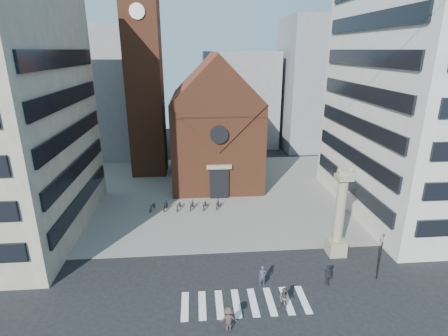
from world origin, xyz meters
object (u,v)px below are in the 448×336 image
Objects in this scene: traffic_light at (380,255)px; scooter_0 at (152,206)px; lion_column at (339,221)px; pedestrian_0 at (263,276)px; pedestrian_1 at (284,299)px; pedestrian_2 at (328,275)px.

scooter_0 is (-20.22, 14.83, -1.73)m from traffic_light.
lion_column reaches higher than pedestrian_0.
pedestrian_1 is 21.13m from scooter_0.
pedestrian_2 is at bearing -175.20° from traffic_light.
lion_column reaches higher than pedestrian_2.
traffic_light is 2.37× the size of pedestrian_0.
pedestrian_2 is (4.23, 2.47, 0.02)m from pedestrian_1.
pedestrian_0 reaches higher than scooter_0.
pedestrian_1 is (-6.66, -6.85, -2.58)m from lion_column.
traffic_light is 4.65m from pedestrian_2.
pedestrian_2 is 21.92m from scooter_0.
pedestrian_2 is at bearing -119.11° from lion_column.
pedestrian_0 reaches higher than pedestrian_1.
lion_column is 2.02× the size of traffic_light.
pedestrian_0 is 1.04× the size of pedestrian_1.
traffic_light reaches higher than pedestrian_2.
lion_column is 4.84× the size of pedestrian_2.
pedestrian_0 is at bearing 83.55° from pedestrian_2.
lion_column is at bearing -17.32° from scooter_0.
traffic_light is at bearing -22.86° from scooter_0.
traffic_light is at bearing -63.54° from lion_column.
pedestrian_2 reaches higher than pedestrian_1.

